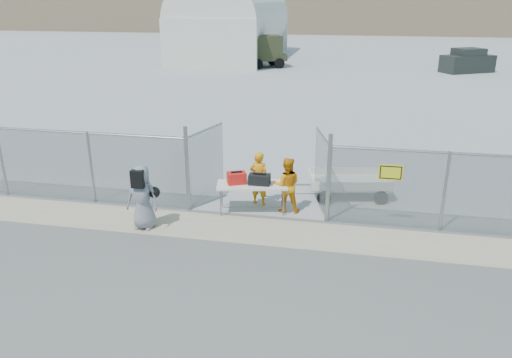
% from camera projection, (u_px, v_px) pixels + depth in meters
% --- Properties ---
extents(ground, '(160.00, 160.00, 0.00)m').
position_uv_depth(ground, '(240.00, 247.00, 12.40)').
color(ground, '#484848').
extents(tarmac_inside, '(160.00, 80.00, 0.01)m').
position_uv_depth(tarmac_inside, '(333.00, 58.00, 51.07)').
color(tarmac_inside, '#9C9C9C').
rests_on(tarmac_inside, ground).
extents(dirt_strip, '(44.00, 1.60, 0.01)m').
position_uv_depth(dirt_strip, '(249.00, 230.00, 13.32)').
color(dirt_strip, tan).
rests_on(dirt_strip, ground).
extents(distant_hills, '(140.00, 6.00, 9.00)m').
position_uv_depth(distant_hills, '(378.00, 6.00, 81.75)').
color(distant_hills, '#7F684F').
rests_on(distant_hills, ground).
extents(chain_link_fence, '(40.00, 0.20, 2.20)m').
position_uv_depth(chain_link_fence, '(256.00, 179.00, 13.87)').
color(chain_link_fence, gray).
rests_on(chain_link_fence, ground).
extents(quonset_hangar, '(9.00, 18.00, 8.00)m').
position_uv_depth(quonset_hangar, '(233.00, 17.00, 49.73)').
color(quonset_hangar, silver).
rests_on(quonset_hangar, ground).
extents(folding_table, '(2.13, 1.23, 0.85)m').
position_uv_depth(folding_table, '(252.00, 198.00, 14.35)').
color(folding_table, silver).
rests_on(folding_table, ground).
extents(orange_bag, '(0.62, 0.53, 0.33)m').
position_uv_depth(orange_bag, '(237.00, 178.00, 14.20)').
color(orange_bag, red).
rests_on(orange_bag, folding_table).
extents(black_duffel, '(0.61, 0.37, 0.29)m').
position_uv_depth(black_duffel, '(259.00, 179.00, 14.14)').
color(black_duffel, black).
rests_on(black_duffel, folding_table).
extents(security_worker_left, '(0.67, 0.52, 1.64)m').
position_uv_depth(security_worker_left, '(259.00, 178.00, 14.74)').
color(security_worker_left, orange).
rests_on(security_worker_left, ground).
extents(security_worker_right, '(0.87, 0.72, 1.63)m').
position_uv_depth(security_worker_right, '(287.00, 185.00, 14.23)').
color(security_worker_right, orange).
rests_on(security_worker_right, ground).
extents(visitor, '(0.86, 0.56, 1.76)m').
position_uv_depth(visitor, '(142.00, 197.00, 13.18)').
color(visitor, gray).
rests_on(visitor, ground).
extents(utility_trailer, '(3.38, 2.21, 0.76)m').
position_uv_depth(utility_trailer, '(349.00, 185.00, 15.50)').
color(utility_trailer, silver).
rests_on(utility_trailer, ground).
extents(military_truck, '(6.12, 4.34, 2.74)m').
position_uv_depth(military_truck, '(253.00, 52.00, 43.67)').
color(military_truck, '#33371E').
rests_on(military_truck, ground).
extents(parked_vehicle_near, '(4.59, 3.77, 1.90)m').
position_uv_depth(parked_vehicle_near, '(468.00, 61.00, 41.00)').
color(parked_vehicle_near, '#252825').
rests_on(parked_vehicle_near, ground).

